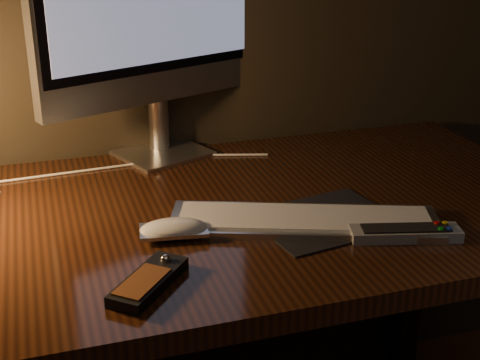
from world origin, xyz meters
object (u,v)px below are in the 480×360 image
object	(u,v)px
keyboard	(304,220)
media_remote	(149,281)
mouse	(174,231)
tv_remote	(405,233)
desk	(171,256)

from	to	relation	value
keyboard	media_remote	size ratio (longest dim) A/B	3.17
media_remote	mouse	bearing A→B (deg)	15.52
media_remote	tv_remote	size ratio (longest dim) A/B	0.78
desk	media_remote	xyz separation A→B (m)	(-0.10, -0.32, 0.14)
desk	tv_remote	size ratio (longest dim) A/B	8.00
media_remote	tv_remote	bearing A→B (deg)	-46.05
keyboard	media_remote	distance (m)	0.34
desk	tv_remote	bearing A→B (deg)	-38.94
desk	mouse	distance (m)	0.22
media_remote	tv_remote	xyz separation A→B (m)	(0.46, 0.03, 0.00)
keyboard	tv_remote	size ratio (longest dim) A/B	2.46
keyboard	mouse	distance (m)	0.24
desk	mouse	bearing A→B (deg)	-98.57
desk	media_remote	distance (m)	0.36
mouse	media_remote	distance (m)	0.17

